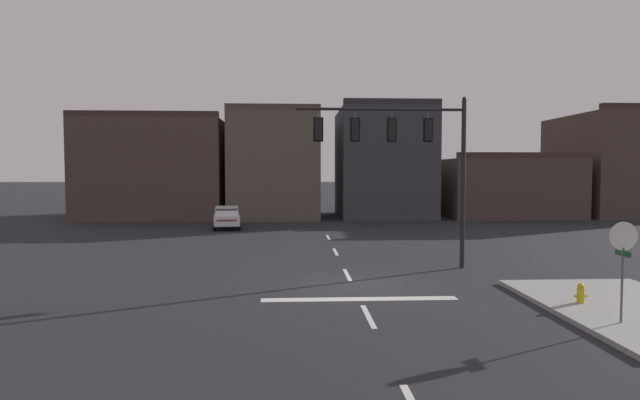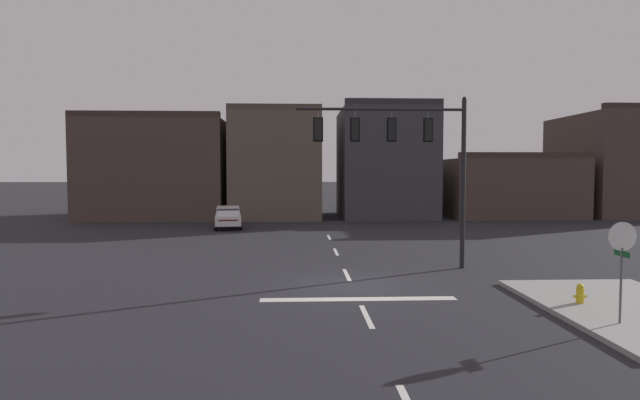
% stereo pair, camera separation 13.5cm
% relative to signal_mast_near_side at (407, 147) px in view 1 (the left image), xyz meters
% --- Properties ---
extents(ground_plane, '(400.00, 400.00, 0.00)m').
position_rel_signal_mast_near_side_xyz_m(ground_plane, '(-2.67, -3.25, -5.20)').
color(ground_plane, '#232328').
extents(sidewalk_near_corner, '(5.00, 8.00, 0.15)m').
position_rel_signal_mast_near_side_xyz_m(sidewalk_near_corner, '(5.23, -7.25, -5.13)').
color(sidewalk_near_corner, gray).
rests_on(sidewalk_near_corner, ground).
extents(stop_bar_paint, '(6.40, 0.50, 0.01)m').
position_rel_signal_mast_near_side_xyz_m(stop_bar_paint, '(-2.67, -5.25, -5.20)').
color(stop_bar_paint, silver).
rests_on(stop_bar_paint, ground).
extents(lane_centreline, '(0.16, 26.40, 0.01)m').
position_rel_signal_mast_near_side_xyz_m(lane_centreline, '(-2.67, -1.25, -5.20)').
color(lane_centreline, silver).
rests_on(lane_centreline, ground).
extents(signal_mast_near_side, '(7.24, 0.38, 7.33)m').
position_rel_signal_mast_near_side_xyz_m(signal_mast_near_side, '(0.00, 0.00, 0.00)').
color(signal_mast_near_side, black).
rests_on(signal_mast_near_side, ground).
extents(stop_sign, '(0.76, 0.64, 2.83)m').
position_rel_signal_mast_near_side_xyz_m(stop_sign, '(3.85, -8.70, -3.06)').
color(stop_sign, '#56565B').
rests_on(stop_sign, ground).
extents(car_lot_nearside, '(2.37, 4.62, 1.61)m').
position_rel_signal_mast_near_side_xyz_m(car_lot_nearside, '(-9.77, 16.24, -4.35)').
color(car_lot_nearside, silver).
rests_on(car_lot_nearside, ground).
extents(fire_hydrant, '(0.40, 0.30, 0.75)m').
position_rel_signal_mast_near_side_xyz_m(fire_hydrant, '(3.94, -6.61, -4.88)').
color(fire_hydrant, gold).
rests_on(fire_hydrant, ground).
extents(building_row, '(53.75, 11.34, 10.25)m').
position_rel_signal_mast_near_side_xyz_m(building_row, '(2.55, 26.48, -0.89)').
color(building_row, '#473833').
rests_on(building_row, ground).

